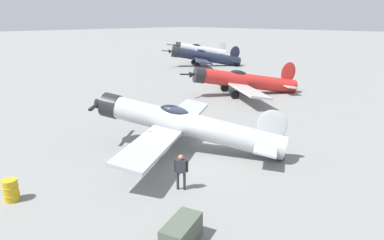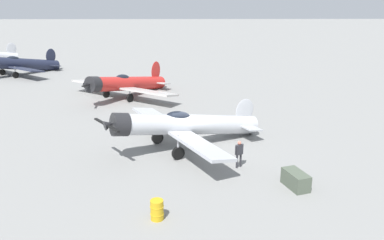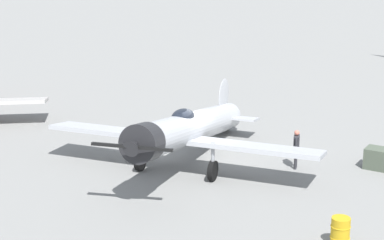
% 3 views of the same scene
% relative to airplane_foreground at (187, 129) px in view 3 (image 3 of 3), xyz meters
% --- Properties ---
extents(ground_plane, '(400.00, 400.00, 0.00)m').
position_rel_airplane_foreground_xyz_m(ground_plane, '(0.46, 0.24, -1.54)').
color(ground_plane, gray).
extents(airplane_foreground, '(10.73, 10.76, 3.01)m').
position_rel_airplane_foreground_xyz_m(airplane_foreground, '(0.00, 0.00, 0.00)').
color(airplane_foreground, '#B7BABF').
rests_on(airplane_foreground, ground_plane).
extents(ground_crew_mechanic, '(0.53, 0.43, 1.61)m').
position_rel_airplane_foreground_xyz_m(ground_crew_mechanic, '(3.07, -3.18, -0.56)').
color(ground_crew_mechanic, '#2D2D33').
rests_on(ground_crew_mechanic, ground_plane).
extents(fuel_drum, '(0.61, 0.61, 0.91)m').
position_rel_airplane_foreground_xyz_m(fuel_drum, '(-1.25, -8.51, -1.08)').
color(fuel_drum, gold).
rests_on(fuel_drum, ground_plane).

